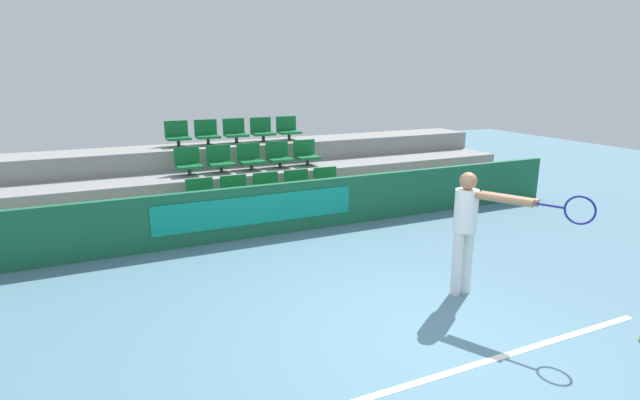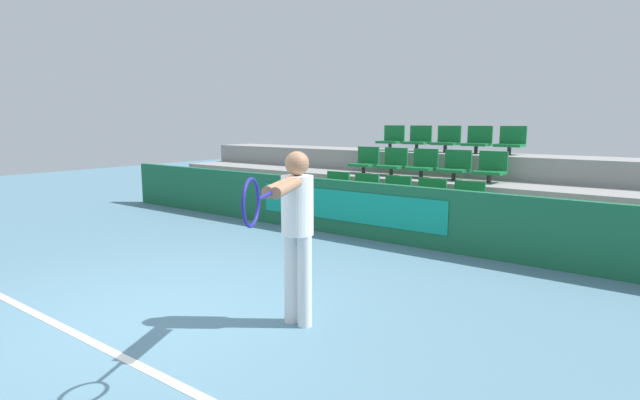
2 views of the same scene
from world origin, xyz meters
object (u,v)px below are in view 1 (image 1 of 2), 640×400
Objects in this scene: stadium_chair_10 at (177,135)px; stadium_chair_11 at (207,133)px; stadium_chair_14 at (288,129)px; stadium_chair_8 at (279,156)px; stadium_chair_12 at (235,132)px; stadium_chair_4 at (328,182)px; stadium_chair_7 at (250,158)px; stadium_chair_1 at (235,192)px; stadium_chair_0 at (201,195)px; stadium_chair_5 at (188,162)px; stadium_chair_2 at (268,188)px; stadium_chair_3 at (298,185)px; stadium_chair_13 at (262,130)px; stadium_chair_9 at (306,154)px; stadium_chair_6 at (220,160)px; tennis_player at (472,222)px.

stadium_chair_11 is (0.62, 0.00, 0.00)m from stadium_chair_10.
stadium_chair_8 is at bearing -120.60° from stadium_chair_14.
stadium_chair_10 and stadium_chair_14 have the same top height.
stadium_chair_12 is at bearing 0.00° from stadium_chair_11.
stadium_chair_4 is 1.67m from stadium_chair_7.
stadium_chair_0 is at bearing 180.00° from stadium_chair_1.
stadium_chair_5 is at bearing -139.79° from stadium_chair_12.
stadium_chair_10 is 1.00× the size of stadium_chair_12.
stadium_chair_11 reaches higher than stadium_chair_1.
stadium_chair_0 is 1.00× the size of stadium_chair_10.
stadium_chair_3 is at bearing 0.00° from stadium_chair_2.
stadium_chair_13 reaches higher than stadium_chair_7.
stadium_chair_12 reaches higher than stadium_chair_5.
stadium_chair_9 is 2.71m from stadium_chair_10.
stadium_chair_5 reaches higher than stadium_chair_0.
stadium_chair_14 is at bearing 22.91° from stadium_chair_5.
stadium_chair_14 reaches higher than stadium_chair_5.
stadium_chair_4 is at bearing 0.00° from stadium_chair_3.
stadium_chair_6 is (0.62, 0.00, 0.00)m from stadium_chair_5.
tennis_player is at bearing -89.98° from stadium_chair_14.
tennis_player is at bearing -68.14° from stadium_chair_10.
stadium_chair_4 is at bearing -59.40° from stadium_chair_12.
stadium_chair_6 is at bearing 139.79° from stadium_chair_3.
stadium_chair_11 is at bearing 180.00° from stadium_chair_14.
stadium_chair_12 is (1.24, 0.00, 0.00)m from stadium_chair_10.
stadium_chair_3 is 1.00× the size of stadium_chair_9.
stadium_chair_7 reaches higher than stadium_chair_1.
tennis_player is at bearing -64.22° from stadium_chair_5.
stadium_chair_12 is 0.33× the size of tennis_player.
stadium_chair_3 is 1.28m from stadium_chair_9.
stadium_chair_1 is 2.91m from stadium_chair_14.
stadium_chair_8 is at bearing 180.00° from stadium_chair_9.
tennis_player reaches higher than stadium_chair_0.
stadium_chair_0 is 3.34m from stadium_chair_14.
stadium_chair_14 reaches higher than stadium_chair_8.
stadium_chair_10 is at bearing 90.00° from stadium_chair_5.
stadium_chair_14 is at bearing 90.00° from stadium_chair_4.
stadium_chair_2 is 1.00× the size of stadium_chair_14.
stadium_chair_11 reaches higher than tennis_player.
stadium_chair_2 is 1.00× the size of stadium_chair_4.
stadium_chair_10 is (-1.85, 2.09, 0.83)m from stadium_chair_3.
stadium_chair_9 is at bearing 0.00° from stadium_chair_8.
stadium_chair_9 is 2.17m from stadium_chair_11.
stadium_chair_5 reaches higher than stadium_chair_3.
stadium_chair_13 is (-0.62, 1.04, 0.41)m from stadium_chair_9.
stadium_chair_10 is (-1.24, 1.04, 0.41)m from stadium_chair_7.
stadium_chair_1 is at bearing 180.00° from stadium_chair_2.
stadium_chair_11 is 1.24m from stadium_chair_13.
stadium_chair_10 reaches higher than tennis_player.
stadium_chair_7 is 1.24m from stadium_chair_9.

